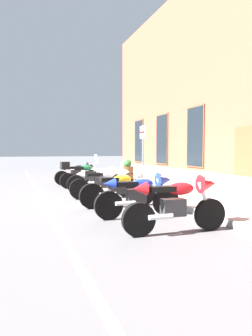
{
  "coord_description": "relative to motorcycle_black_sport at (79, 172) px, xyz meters",
  "views": [
    {
      "loc": [
        9.03,
        -3.98,
        1.53
      ],
      "look_at": [
        -0.29,
        -0.48,
        0.95
      ],
      "focal_mm": 31.91,
      "sensor_mm": 36.0,
      "label": 1
    }
  ],
  "objects": [
    {
      "name": "motorcycle_grey_naked",
      "position": [
        2.99,
        0.07,
        -0.07
      ],
      "size": [
        0.62,
        2.14,
        0.92
      ],
      "color": "black",
      "rests_on": "ground_plane"
    },
    {
      "name": "parking_sign",
      "position": [
        3.52,
        1.62,
        1.1
      ],
      "size": [
        0.36,
        0.07,
        2.28
      ],
      "color": "#4C4C51",
      "rests_on": "sidewalk"
    },
    {
      "name": "sidewalk",
      "position": [
        4.35,
        2.77,
        -0.47
      ],
      "size": [
        26.62,
        3.03,
        0.16
      ],
      "primitive_type": "cube",
      "color": "gray",
      "rests_on": "ground_plane"
    },
    {
      "name": "motorcycle_white_sport",
      "position": [
        4.26,
        0.02,
        0.01
      ],
      "size": [
        0.62,
        2.18,
        1.02
      ],
      "color": "black",
      "rests_on": "ground_plane"
    },
    {
      "name": "motorcycle_blue_sport",
      "position": [
        7.18,
        -0.02,
        0.01
      ],
      "size": [
        0.62,
        2.05,
        1.02
      ],
      "color": "black",
      "rests_on": "ground_plane"
    },
    {
      "name": "motorcycle_red_sport",
      "position": [
        8.62,
        0.13,
        0.04
      ],
      "size": [
        0.62,
        2.07,
        1.08
      ],
      "color": "black",
      "rests_on": "ground_plane"
    },
    {
      "name": "motorcycle_yellow_naked",
      "position": [
        5.77,
        -0.06,
        -0.07
      ],
      "size": [
        0.62,
        2.19,
        0.94
      ],
      "color": "black",
      "rests_on": "ground_plane"
    },
    {
      "name": "ground_plane",
      "position": [
        4.35,
        1.25,
        -0.55
      ],
      "size": [
        140.0,
        140.0,
        0.0
      ],
      "primitive_type": "plane",
      "color": "#4C4C4F"
    },
    {
      "name": "motorcycle_black_sport",
      "position": [
        0.0,
        0.0,
        0.0
      ],
      "size": [
        0.62,
        2.05,
        0.99
      ],
      "color": "black",
      "rests_on": "ground_plane"
    },
    {
      "name": "lane_stripe",
      "position": [
        4.35,
        -1.95,
        -0.54
      ],
      "size": [
        26.62,
        0.12,
        0.01
      ],
      "primitive_type": "cube",
      "color": "silver",
      "rests_on": "ground_plane"
    },
    {
      "name": "motorcycle_green_touring",
      "position": [
        1.37,
        -0.17,
        0.02
      ],
      "size": [
        0.62,
        1.99,
        1.37
      ],
      "color": "black",
      "rests_on": "ground_plane"
    },
    {
      "name": "barrel_planter",
      "position": [
        0.26,
        2.26,
        0.02
      ],
      "size": [
        0.64,
        0.64,
        0.96
      ],
      "color": "brown",
      "rests_on": "sidewalk"
    }
  ]
}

